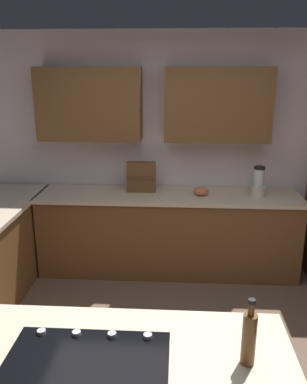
{
  "coord_description": "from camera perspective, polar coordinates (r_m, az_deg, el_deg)",
  "views": [
    {
      "loc": [
        0.01,
        2.45,
        2.2
      ],
      "look_at": [
        0.22,
        -1.11,
        1.11
      ],
      "focal_mm": 37.81,
      "sensor_mm": 36.0,
      "label": 1
    }
  ],
  "objects": [
    {
      "name": "ground_plane",
      "position": [
        3.29,
        2.98,
        -24.91
      ],
      "size": [
        14.0,
        14.0,
        0.0
      ],
      "primitive_type": "plane",
      "color": "brown"
    },
    {
      "name": "cooktop",
      "position": [
        2.01,
        -9.73,
        -23.29
      ],
      "size": [
        0.76,
        0.56,
        0.03
      ],
      "color": "black",
      "rests_on": "island_top"
    },
    {
      "name": "mixing_bowl",
      "position": [
        4.35,
        6.71,
        0.14
      ],
      "size": [
        0.17,
        0.17,
        0.09
      ],
      "primitive_type": "ellipsoid",
      "color": "#CC724C",
      "rests_on": "countertop_back"
    },
    {
      "name": "countertop_back",
      "position": [
        4.38,
        2.1,
        -0.55
      ],
      "size": [
        2.84,
        0.64,
        0.04
      ],
      "primitive_type": "cube",
      "color": "beige",
      "rests_on": "lower_cabinets_back"
    },
    {
      "name": "lower_cabinets_back",
      "position": [
        4.53,
        2.04,
        -5.98
      ],
      "size": [
        2.8,
        0.6,
        0.86
      ],
      "primitive_type": "cube",
      "color": "brown",
      "rests_on": "ground"
    },
    {
      "name": "second_bottle",
      "position": [
        1.99,
        13.32,
        -19.33
      ],
      "size": [
        0.07,
        0.07,
        0.33
      ],
      "color": "brown",
      "rests_on": "island_top"
    },
    {
      "name": "wall_back",
      "position": [
        4.56,
        2.61,
        7.45
      ],
      "size": [
        6.0,
        0.44,
        2.6
      ],
      "color": "silver",
      "rests_on": "ground"
    },
    {
      "name": "island_top",
      "position": [
        2.02,
        -9.73,
        -23.99
      ],
      "size": [
        1.96,
        1.0,
        0.04
      ],
      "primitive_type": "cube",
      "color": "beige",
      "rests_on": "island_base"
    },
    {
      "name": "blender",
      "position": [
        4.4,
        14.58,
        1.16
      ],
      "size": [
        0.15,
        0.15,
        0.32
      ],
      "color": "beige",
      "rests_on": "countertop_back"
    },
    {
      "name": "spice_rack",
      "position": [
        4.42,
        -1.75,
        2.13
      ],
      "size": [
        0.31,
        0.11,
        0.33
      ],
      "color": "brown",
      "rests_on": "countertop_back"
    }
  ]
}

